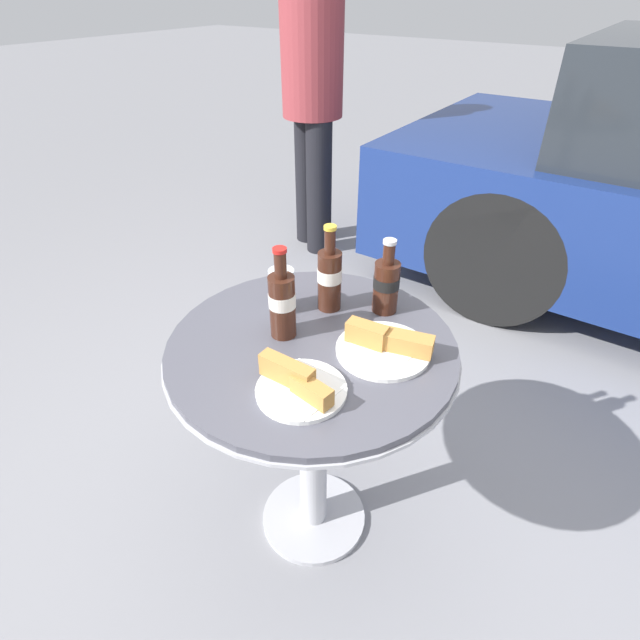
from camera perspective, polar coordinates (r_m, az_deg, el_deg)
name	(u,v)px	position (r m, az deg, el deg)	size (l,w,h in m)	color
ground_plane	(314,518)	(1.87, -0.71, -21.66)	(30.00, 30.00, 0.00)	gray
bistro_table	(312,390)	(1.41, -0.88, -8.03)	(0.77, 0.77, 0.77)	#B7B7BC
cola_bottle_left	(330,277)	(1.39, 1.10, 4.94)	(0.07, 0.07, 0.25)	#3D1E14
cola_bottle_right	(386,284)	(1.39, 7.58, 4.12)	(0.07, 0.07, 0.22)	#3D1E14
cola_bottle_center	(282,302)	(1.28, -4.34, 2.03)	(0.07, 0.07, 0.25)	#3D1E14
drinking_glass	(282,292)	(1.40, -4.36, 3.22)	(0.07, 0.07, 0.13)	#C68923
lunch_plate_near	(299,385)	(1.14, -2.42, -7.41)	(0.21, 0.21, 0.07)	white
lunch_plate_far	(385,345)	(1.27, 7.45, -2.86)	(0.24, 0.24, 0.07)	white
pedestrian	(312,89)	(3.24, -0.88, 24.86)	(0.36, 0.36, 1.77)	black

